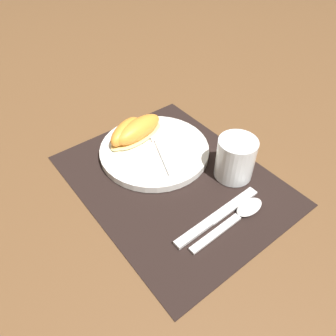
{
  "coord_description": "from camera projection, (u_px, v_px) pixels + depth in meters",
  "views": [
    {
      "loc": [
        0.37,
        -0.3,
        0.49
      ],
      "look_at": [
        -0.02,
        -0.0,
        0.02
      ],
      "focal_mm": 35.0,
      "sensor_mm": 36.0,
      "label": 1
    }
  ],
  "objects": [
    {
      "name": "ground_plane",
      "position": [
        173.0,
        180.0,
        0.69
      ],
      "size": [
        3.0,
        3.0,
        0.0
      ],
      "primitive_type": "plane",
      "color": "brown"
    },
    {
      "name": "placemat",
      "position": [
        173.0,
        179.0,
        0.69
      ],
      "size": [
        0.46,
        0.36,
        0.0
      ],
      "color": "black",
      "rests_on": "ground_plane"
    },
    {
      "name": "juice_glass",
      "position": [
        235.0,
        160.0,
        0.67
      ],
      "size": [
        0.08,
        0.08,
        0.09
      ],
      "color": "silver",
      "rests_on": "placemat"
    },
    {
      "name": "citrus_wedge_0",
      "position": [
        138.0,
        130.0,
        0.75
      ],
      "size": [
        0.08,
        0.14,
        0.05
      ],
      "color": "#F4DB84",
      "rests_on": "plate"
    },
    {
      "name": "spoon",
      "position": [
        241.0,
        214.0,
        0.61
      ],
      "size": [
        0.04,
        0.18,
        0.01
      ],
      "color": "silver",
      "rests_on": "placemat"
    },
    {
      "name": "citrus_wedge_1",
      "position": [
        126.0,
        132.0,
        0.74
      ],
      "size": [
        0.08,
        0.12,
        0.04
      ],
      "color": "#F4DB84",
      "rests_on": "plate"
    },
    {
      "name": "fork",
      "position": [
        158.0,
        142.0,
        0.74
      ],
      "size": [
        0.18,
        0.09,
        0.0
      ],
      "color": "silver",
      "rests_on": "plate"
    },
    {
      "name": "plate",
      "position": [
        154.0,
        150.0,
        0.74
      ],
      "size": [
        0.25,
        0.25,
        0.02
      ],
      "color": "white",
      "rests_on": "placemat"
    },
    {
      "name": "knife",
      "position": [
        216.0,
        217.0,
        0.61
      ],
      "size": [
        0.02,
        0.21,
        0.01
      ],
      "color": "silver",
      "rests_on": "placemat"
    }
  ]
}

